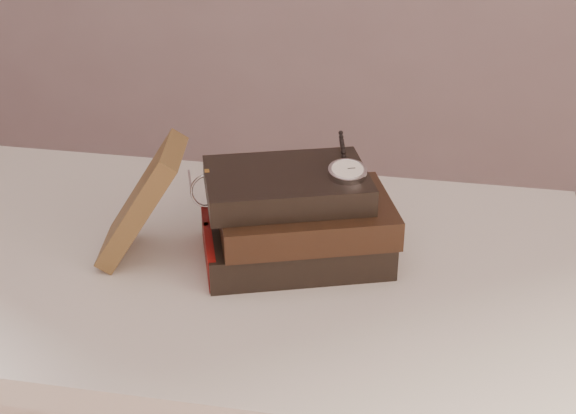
# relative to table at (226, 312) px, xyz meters

# --- Properties ---
(table) EXTENTS (1.00, 0.60, 0.75)m
(table) POSITION_rel_table_xyz_m (0.00, 0.00, 0.00)
(table) COLOR beige
(table) RESTS_ON ground
(book_stack) EXTENTS (0.29, 0.24, 0.12)m
(book_stack) POSITION_rel_table_xyz_m (0.10, 0.02, 0.15)
(book_stack) COLOR black
(book_stack) RESTS_ON table
(journal) EXTENTS (0.14, 0.13, 0.17)m
(journal) POSITION_rel_table_xyz_m (-0.11, -0.01, 0.18)
(journal) COLOR #432F1A
(journal) RESTS_ON table
(pocket_watch) EXTENTS (0.07, 0.16, 0.02)m
(pocket_watch) POSITION_rel_table_xyz_m (0.16, 0.03, 0.22)
(pocket_watch) COLOR silver
(pocket_watch) RESTS_ON book_stack
(eyeglasses) EXTENTS (0.14, 0.15, 0.05)m
(eyeglasses) POSITION_rel_table_xyz_m (-0.01, 0.07, 0.16)
(eyeglasses) COLOR silver
(eyeglasses) RESTS_ON book_stack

